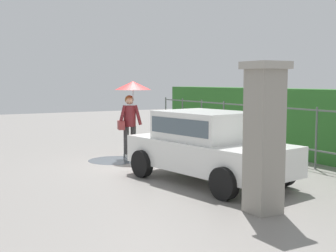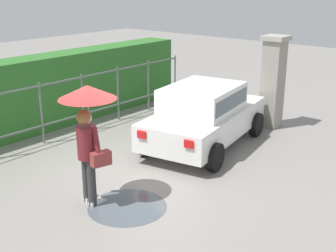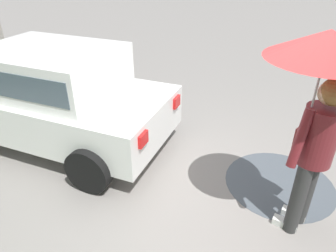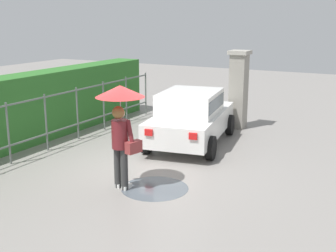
% 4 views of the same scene
% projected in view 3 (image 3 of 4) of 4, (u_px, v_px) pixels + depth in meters
% --- Properties ---
extents(ground_plane, '(40.00, 40.00, 0.00)m').
position_uv_depth(ground_plane, '(186.00, 198.00, 3.78)').
color(ground_plane, gray).
extents(car, '(3.94, 2.36, 1.48)m').
position_uv_depth(car, '(50.00, 92.00, 4.58)').
color(car, white).
rests_on(car, ground).
extents(pedestrian, '(0.99, 0.99, 2.11)m').
position_uv_depth(pedestrian, '(322.00, 91.00, 2.64)').
color(pedestrian, '#333333').
rests_on(pedestrian, ground).
extents(puddle_near, '(1.39, 1.39, 0.00)m').
position_uv_depth(puddle_near, '(279.00, 183.00, 4.01)').
color(puddle_near, '#4C545B').
rests_on(puddle_near, ground).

